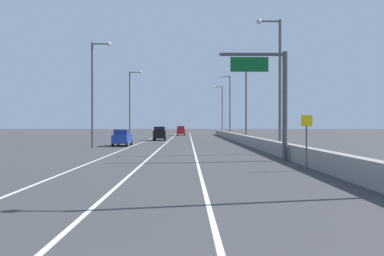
{
  "coord_description": "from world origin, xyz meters",
  "views": [
    {
      "loc": [
        0.85,
        -4.15,
        2.51
      ],
      "look_at": [
        1.37,
        43.02,
        2.09
      ],
      "focal_mm": 39.53,
      "sensor_mm": 36.0,
      "label": 1
    }
  ],
  "objects": [
    {
      "name": "car_red_0",
      "position": [
        -0.63,
        90.57,
        1.04
      ],
      "size": [
        1.92,
        4.21,
        2.1
      ],
      "color": "red",
      "rests_on": "ground_plane"
    },
    {
      "name": "lane_stripe_left",
      "position": [
        -5.5,
        55.0,
        0.0
      ],
      "size": [
        0.16,
        130.0,
        0.0
      ],
      "primitive_type": "cube",
      "color": "silver",
      "rests_on": "ground_plane"
    },
    {
      "name": "lamp_post_right_second",
      "position": [
        8.43,
        31.39,
        6.47
      ],
      "size": [
        2.14,
        0.44,
        11.4
      ],
      "color": "#4C4C51",
      "rests_on": "ground_plane"
    },
    {
      "name": "overhead_sign_gantry",
      "position": [
        6.82,
        24.76,
        4.73
      ],
      "size": [
        4.68,
        0.36,
        7.5
      ],
      "color": "#47474C",
      "rests_on": "ground_plane"
    },
    {
      "name": "lamp_post_left_mid",
      "position": [
        -9.18,
        41.55,
        6.47
      ],
      "size": [
        2.14,
        0.44,
        11.4
      ],
      "color": "#4C4C51",
      "rests_on": "ground_plane"
    },
    {
      "name": "ground_plane",
      "position": [
        0.0,
        64.0,
        0.0
      ],
      "size": [
        320.0,
        320.0,
        0.0
      ],
      "primitive_type": "plane",
      "color": "#38383A"
    },
    {
      "name": "car_black_2",
      "position": [
        -3.45,
        61.47,
        1.07
      ],
      "size": [
        1.92,
        4.33,
        2.15
      ],
      "color": "black",
      "rests_on": "ground_plane"
    },
    {
      "name": "speed_advisory_sign",
      "position": [
        7.26,
        18.45,
        1.76
      ],
      "size": [
        0.6,
        0.11,
        3.0
      ],
      "color": "#4C4C51",
      "rests_on": "ground_plane"
    },
    {
      "name": "lamp_post_left_far",
      "position": [
        -8.55,
        66.52,
        6.47
      ],
      "size": [
        2.14,
        0.44,
        11.4
      ],
      "color": "#4C4C51",
      "rests_on": "ground_plane"
    },
    {
      "name": "lane_stripe_right",
      "position": [
        1.5,
        55.0,
        0.0
      ],
      "size": [
        0.16,
        130.0,
        0.0
      ],
      "primitive_type": "cube",
      "color": "silver",
      "rests_on": "ground_plane"
    },
    {
      "name": "lamp_post_right_fifth",
      "position": [
        8.73,
        93.81,
        6.47
      ],
      "size": [
        2.14,
        0.44,
        11.4
      ],
      "color": "#4C4C51",
      "rests_on": "ground_plane"
    },
    {
      "name": "lamp_post_right_third",
      "position": [
        8.47,
        52.2,
        6.47
      ],
      "size": [
        2.14,
        0.44,
        11.4
      ],
      "color": "#4C4C51",
      "rests_on": "ground_plane"
    },
    {
      "name": "jersey_barrier_right",
      "position": [
        8.16,
        40.0,
        0.55
      ],
      "size": [
        0.6,
        120.0,
        1.1
      ],
      "primitive_type": "cube",
      "color": "gray",
      "rests_on": "ground_plane"
    },
    {
      "name": "lane_stripe_center",
      "position": [
        -2.0,
        55.0,
        0.0
      ],
      "size": [
        0.16,
        130.0,
        0.0
      ],
      "primitive_type": "cube",
      "color": "silver",
      "rests_on": "ground_plane"
    },
    {
      "name": "car_blue_1",
      "position": [
        -6.68,
        44.63,
        0.96
      ],
      "size": [
        1.78,
        4.76,
        1.92
      ],
      "color": "#1E389E",
      "rests_on": "ground_plane"
    },
    {
      "name": "lamp_post_right_fourth",
      "position": [
        8.4,
        73.0,
        6.47
      ],
      "size": [
        2.14,
        0.44,
        11.4
      ],
      "color": "#4C4C51",
      "rests_on": "ground_plane"
    }
  ]
}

